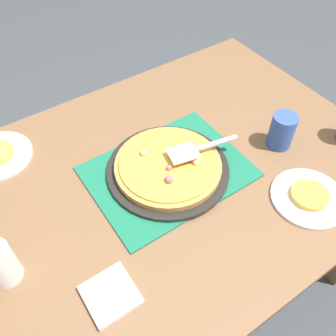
{
  "coord_description": "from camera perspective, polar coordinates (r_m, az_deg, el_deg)",
  "views": [
    {
      "loc": [
        -0.41,
        -0.6,
        1.62
      ],
      "look_at": [
        0.0,
        0.0,
        0.77
      ],
      "focal_mm": 38.61,
      "sensor_mm": 36.0,
      "label": 1
    }
  ],
  "objects": [
    {
      "name": "ground_plane",
      "position": [
        1.77,
        0.0,
        -16.45
      ],
      "size": [
        8.0,
        8.0,
        0.0
      ],
      "primitive_type": "plane",
      "color": "#3D4247"
    },
    {
      "name": "dining_table",
      "position": [
        1.22,
        0.0,
        -3.97
      ],
      "size": [
        1.4,
        1.0,
        0.75
      ],
      "color": "brown",
      "rests_on": "ground_plane"
    },
    {
      "name": "placemat",
      "position": [
        1.13,
        0.0,
        -0.56
      ],
      "size": [
        0.48,
        0.36,
        0.01
      ],
      "primitive_type": "cube",
      "color": "#196B4C",
      "rests_on": "dining_table"
    },
    {
      "name": "pizza_pan",
      "position": [
        1.12,
        0.0,
        -0.23
      ],
      "size": [
        0.38,
        0.38,
        0.01
      ],
      "primitive_type": "cylinder",
      "color": "black",
      "rests_on": "placemat"
    },
    {
      "name": "pizza",
      "position": [
        1.11,
        0.06,
        0.45
      ],
      "size": [
        0.33,
        0.33,
        0.05
      ],
      "color": "#B78442",
      "rests_on": "pizza_pan"
    },
    {
      "name": "plate_far_right",
      "position": [
        1.14,
        21.27,
        -4.39
      ],
      "size": [
        0.22,
        0.22,
        0.01
      ],
      "primitive_type": "cylinder",
      "color": "white",
      "rests_on": "dining_table"
    },
    {
      "name": "served_slice_right",
      "position": [
        1.13,
        21.45,
        -4.0
      ],
      "size": [
        0.11,
        0.11,
        0.02
      ],
      "primitive_type": "cylinder",
      "color": "gold",
      "rests_on": "plate_far_right"
    },
    {
      "name": "cup_near",
      "position": [
        0.98,
        -25.05,
        -13.57
      ],
      "size": [
        0.08,
        0.08,
        0.12
      ],
      "primitive_type": "cylinder",
      "color": "white",
      "rests_on": "dining_table"
    },
    {
      "name": "cup_far",
      "position": [
        1.23,
        17.52,
        5.61
      ],
      "size": [
        0.08,
        0.08,
        0.12
      ],
      "primitive_type": "cylinder",
      "color": "#3351AD",
      "rests_on": "dining_table"
    },
    {
      "name": "pizza_server",
      "position": [
        1.11,
        4.69,
        3.04
      ],
      "size": [
        0.23,
        0.09,
        0.01
      ],
      "color": "silver",
      "rests_on": "pizza"
    },
    {
      "name": "napkin_stack",
      "position": [
        0.93,
        -9.07,
        -19.14
      ],
      "size": [
        0.12,
        0.12,
        0.02
      ],
      "primitive_type": "cube",
      "color": "white",
      "rests_on": "dining_table"
    }
  ]
}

